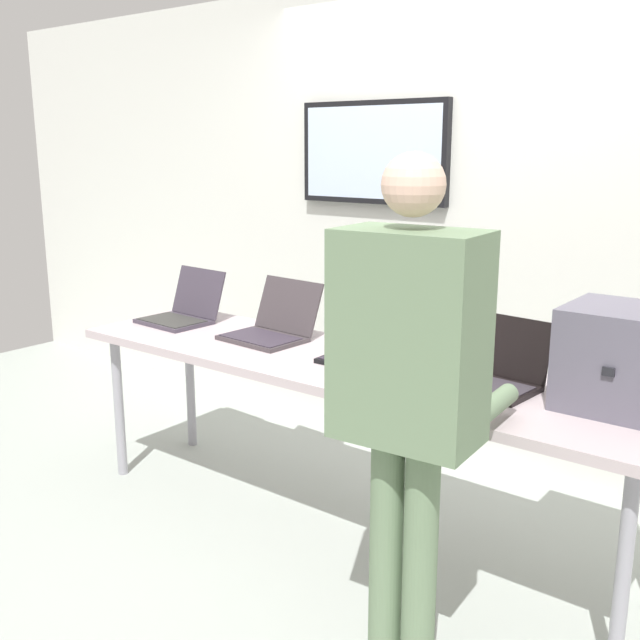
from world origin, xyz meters
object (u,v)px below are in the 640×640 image
(laptop_station_2, at_px, (365,348))
(person, at_px, (409,375))
(laptop_station_0, at_px, (183,310))
(laptop_station_1, at_px, (272,326))
(equipment_box, at_px, (625,359))
(workbench, at_px, (345,373))
(laptop_station_3, at_px, (498,372))

(laptop_station_2, height_order, person, person)
(laptop_station_0, relative_size, person, 0.22)
(laptop_station_0, distance_m, laptop_station_1, 0.60)
(equipment_box, relative_size, laptop_station_1, 1.02)
(workbench, xyz_separation_m, equipment_box, (1.12, 0.13, 0.24))
(person, bearing_deg, laptop_station_3, 91.48)
(workbench, height_order, laptop_station_3, laptop_station_3)
(laptop_station_0, bearing_deg, laptop_station_3, 0.02)
(workbench, xyz_separation_m, laptop_station_2, (0.06, 0.06, 0.11))
(laptop_station_2, bearing_deg, laptop_station_0, 179.22)
(equipment_box, distance_m, laptop_station_0, 2.23)
(laptop_station_3, bearing_deg, equipment_box, 6.25)
(laptop_station_2, bearing_deg, workbench, -136.16)
(equipment_box, bearing_deg, workbench, -173.53)
(laptop_station_0, bearing_deg, equipment_box, 1.28)
(equipment_box, xyz_separation_m, person, (-0.43, -0.75, 0.05))
(laptop_station_1, relative_size, laptop_station_2, 1.26)
(workbench, height_order, laptop_station_2, laptop_station_2)
(laptop_station_0, height_order, laptop_station_3, laptop_station_0)
(laptop_station_0, distance_m, laptop_station_2, 1.17)
(laptop_station_2, bearing_deg, equipment_box, 3.57)
(laptop_station_2, relative_size, laptop_station_3, 0.91)
(laptop_station_2, relative_size, person, 0.19)
(equipment_box, height_order, person, person)
(laptop_station_2, bearing_deg, laptop_station_1, 175.79)
(laptop_station_0, relative_size, laptop_station_1, 0.93)
(workbench, xyz_separation_m, laptop_station_0, (-1.11, 0.08, 0.12))
(laptop_station_0, distance_m, laptop_station_3, 1.78)
(equipment_box, distance_m, laptop_station_2, 1.06)
(laptop_station_0, bearing_deg, workbench, -3.97)
(laptop_station_3, bearing_deg, laptop_station_0, -179.98)
(equipment_box, xyz_separation_m, laptop_station_1, (-1.63, -0.02, -0.12))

